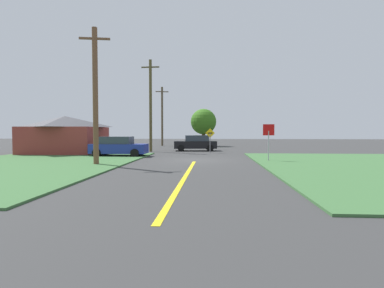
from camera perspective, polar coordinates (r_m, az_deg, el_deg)
ground_plane at (r=21.51m, az=0.59°, el=-3.06°), size 120.00×120.00×0.00m
grass_verge_right at (r=19.61m, az=30.74°, el=-3.81°), size 12.00×20.00×0.08m
grass_verge_left at (r=20.82m, az=-29.06°, el=-3.43°), size 12.00×20.00×0.08m
lane_stripe_center at (r=13.59m, az=-1.34°, el=-6.24°), size 0.20×14.00×0.01m
stop_sign at (r=21.19m, az=14.14°, el=1.59°), size 0.74×0.18×2.52m
parked_car_near_building at (r=25.40m, az=-13.62°, el=-0.47°), size 4.54×2.00×1.62m
car_approaching_junction at (r=31.87m, az=0.68°, el=0.17°), size 4.57×2.37×1.62m
utility_pole_near at (r=19.31m, az=-17.64°, el=8.71°), size 1.79×0.43×8.20m
utility_pole_mid at (r=30.85m, az=-7.76°, el=7.31°), size 1.80×0.28×9.14m
utility_pole_far at (r=43.00m, az=-5.61°, el=5.32°), size 1.77×0.58×8.23m
direction_sign at (r=28.91m, az=3.40°, el=1.20°), size 0.90×0.14×2.33m
oak_tree_left at (r=42.06m, az=2.17°, el=4.18°), size 3.52×3.52×5.13m
barn at (r=30.26m, az=-22.66°, el=1.60°), size 6.48×5.71×3.44m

